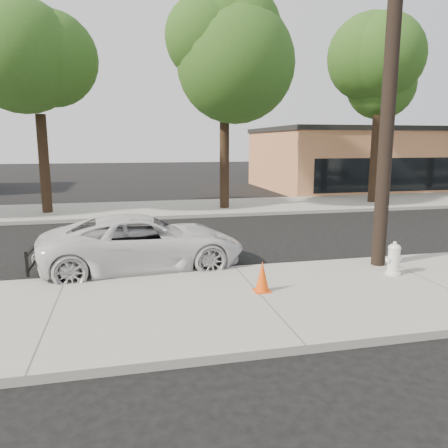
{
  "coord_description": "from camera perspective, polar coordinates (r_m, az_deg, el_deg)",
  "views": [
    {
      "loc": [
        -2.6,
        -12.28,
        3.21
      ],
      "look_at": [
        0.01,
        -0.81,
        1.0
      ],
      "focal_mm": 35.0,
      "sensor_mm": 36.0,
      "label": 1
    }
  ],
  "objects": [
    {
      "name": "ground",
      "position": [
        12.96,
        -0.86,
        -3.71
      ],
      "size": [
        120.0,
        120.0,
        0.0
      ],
      "primitive_type": "plane",
      "color": "black",
      "rests_on": "ground"
    },
    {
      "name": "near_sidewalk",
      "position": [
        8.96,
        4.96,
        -9.87
      ],
      "size": [
        90.0,
        4.4,
        0.15
      ],
      "primitive_type": "cube",
      "color": "gray",
      "rests_on": "ground"
    },
    {
      "name": "far_sidewalk",
      "position": [
        21.18,
        -5.65,
        2.06
      ],
      "size": [
        90.0,
        5.0,
        0.15
      ],
      "primitive_type": "cube",
      "color": "gray",
      "rests_on": "ground"
    },
    {
      "name": "curb_near",
      "position": [
        10.97,
        1.44,
        -5.98
      ],
      "size": [
        90.0,
        0.12,
        0.16
      ],
      "primitive_type": "cube",
      "color": "#9E9B93",
      "rests_on": "ground"
    },
    {
      "name": "building_main",
      "position": [
        33.88,
        20.67,
        7.9
      ],
      "size": [
        18.0,
        10.0,
        4.0
      ],
      "primitive_type": "cube",
      "color": "#BB754E",
      "rests_on": "ground"
    },
    {
      "name": "utility_pole",
      "position": [
        11.51,
        20.88,
        17.39
      ],
      "size": [
        1.4,
        0.34,
        9.0
      ],
      "color": "black",
      "rests_on": "near_sidewalk"
    },
    {
      "name": "tree_b",
      "position": [
        20.8,
        -22.75,
        17.96
      ],
      "size": [
        4.34,
        4.2,
        8.45
      ],
      "color": "black",
      "rests_on": "far_sidewalk"
    },
    {
      "name": "tree_c",
      "position": [
        20.83,
        0.78,
        20.85
      ],
      "size": [
        4.96,
        4.8,
        9.55
      ],
      "color": "black",
      "rests_on": "far_sidewalk"
    },
    {
      "name": "tree_d",
      "position": [
        24.15,
        20.26,
        17.5
      ],
      "size": [
        4.5,
        4.35,
        8.75
      ],
      "color": "black",
      "rests_on": "far_sidewalk"
    },
    {
      "name": "police_cruiser",
      "position": [
        11.27,
        -10.39,
        -2.38
      ],
      "size": [
        5.24,
        2.73,
        1.41
      ],
      "primitive_type": "imported",
      "rotation": [
        0.0,
        0.0,
        1.65
      ],
      "color": "silver",
      "rests_on": "ground"
    },
    {
      "name": "fire_hydrant",
      "position": [
        10.98,
        21.29,
        -4.35
      ],
      "size": [
        0.39,
        0.36,
        0.74
      ],
      "rotation": [
        0.0,
        0.0,
        0.15
      ],
      "color": "white",
      "rests_on": "near_sidewalk"
    },
    {
      "name": "traffic_cone",
      "position": [
        9.14,
        5.02,
        -6.89
      ],
      "size": [
        0.34,
        0.34,
        0.64
      ],
      "rotation": [
        0.0,
        0.0,
        0.03
      ],
      "color": "#F04E0C",
      "rests_on": "near_sidewalk"
    }
  ]
}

